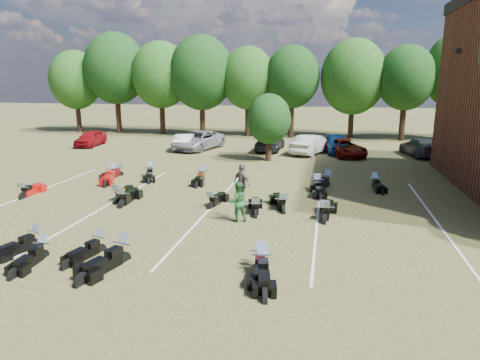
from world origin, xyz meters
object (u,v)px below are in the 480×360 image
(motorcycle_3, at_px, (123,262))
(motorcycle_7, at_px, (23,198))
(person_green, at_px, (237,202))
(motorcycle_14, at_px, (120,176))
(car_4, at_px, (336,143))
(motorcycle_0, at_px, (36,247))
(person_grey, at_px, (242,183))
(car_0, at_px, (91,138))

(motorcycle_3, relative_size, motorcycle_7, 1.12)
(person_green, height_order, motorcycle_14, person_green)
(motorcycle_3, height_order, motorcycle_14, motorcycle_3)
(car_4, distance_m, motorcycle_7, 23.45)
(person_green, xyz_separation_m, motorcycle_0, (-6.58, -4.33, -0.86))
(motorcycle_7, bearing_deg, motorcycle_3, 141.11)
(motorcycle_7, distance_m, motorcycle_14, 6.26)
(motorcycle_14, bearing_deg, motorcycle_7, -97.61)
(motorcycle_3, xyz_separation_m, motorcycle_14, (-6.21, 11.97, 0.00))
(car_4, xyz_separation_m, person_grey, (-4.65, -15.86, 0.19))
(motorcycle_7, relative_size, motorcycle_14, 1.07)
(person_grey, bearing_deg, motorcycle_14, 12.70)
(car_0, relative_size, motorcycle_14, 2.07)
(motorcycle_3, bearing_deg, person_grey, 86.44)
(person_green, distance_m, motorcycle_7, 11.59)
(car_4, bearing_deg, person_green, -115.17)
(car_0, distance_m, person_grey, 22.85)
(motorcycle_14, bearing_deg, car_4, 55.77)
(car_4, relative_size, motorcycle_0, 2.21)
(motorcycle_3, bearing_deg, motorcycle_0, -174.08)
(person_green, height_order, motorcycle_7, person_green)
(car_0, bearing_deg, motorcycle_3, -63.95)
(car_0, xyz_separation_m, motorcycle_0, (10.87, -22.27, -0.72))
(car_0, xyz_separation_m, car_4, (21.74, 0.70, 0.08))
(car_4, xyz_separation_m, motorcycle_7, (-15.77, -17.34, -0.79))
(car_4, bearing_deg, motorcycle_7, -144.50)
(motorcycle_0, bearing_deg, car_0, 131.92)
(car_4, xyz_separation_m, person_green, (-4.29, -18.63, 0.07))
(motorcycle_14, bearing_deg, motorcycle_3, -47.66)
(motorcycle_7, bearing_deg, car_4, -135.46)
(motorcycle_3, bearing_deg, car_4, 87.65)
(car_4, xyz_separation_m, motorcycle_3, (-7.17, -23.53, -0.79))
(person_grey, height_order, motorcycle_0, person_grey)
(motorcycle_0, relative_size, motorcycle_3, 0.87)
(car_0, relative_size, motorcycle_7, 1.93)
(car_4, bearing_deg, motorcycle_0, -127.53)
(motorcycle_14, bearing_deg, car_0, 142.55)
(car_0, xyz_separation_m, motorcycle_7, (5.96, -16.64, -0.72))
(car_4, distance_m, motorcycle_3, 24.61)
(car_0, bearing_deg, motorcycle_14, -58.89)
(person_green, xyz_separation_m, motorcycle_7, (-11.48, 1.30, -0.86))
(person_green, bearing_deg, car_4, -130.06)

